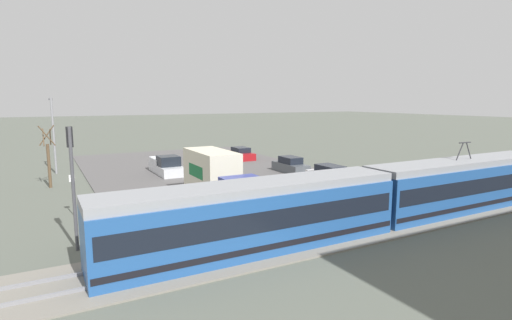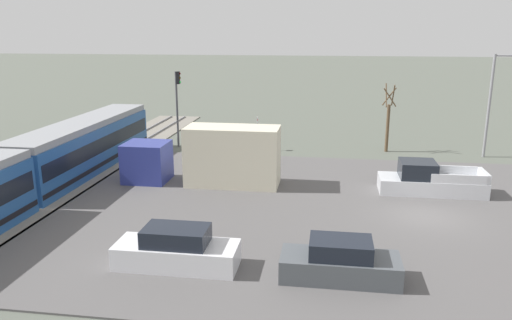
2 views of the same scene
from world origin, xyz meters
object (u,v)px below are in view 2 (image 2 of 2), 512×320
(light_rail_tram, at_px, (12,180))
(sedan_car_0, at_px, (340,263))
(box_truck, at_px, (211,157))
(sedan_car_1, at_px, (177,250))
(street_lamp_near_crossing, at_px, (493,98))
(street_tree, at_px, (388,121))
(pickup_truck, at_px, (429,181))
(no_parking_sign, at_px, (257,130))
(traffic_light_pole, at_px, (178,99))

(light_rail_tram, bearing_deg, sedan_car_0, -107.26)
(light_rail_tram, height_order, box_truck, light_rail_tram)
(sedan_car_0, xyz_separation_m, sedan_car_1, (0.09, 6.20, 0.02))
(box_truck, bearing_deg, street_lamp_near_crossing, -62.46)
(box_truck, relative_size, street_lamp_near_crossing, 1.26)
(street_tree, bearing_deg, light_rail_tram, 128.31)
(pickup_truck, distance_m, sedan_car_1, 15.61)
(street_lamp_near_crossing, height_order, no_parking_sign, street_lamp_near_crossing)
(sedan_car_0, distance_m, traffic_light_pole, 23.79)
(pickup_truck, bearing_deg, street_tree, 7.42)
(no_parking_sign, bearing_deg, street_tree, -83.78)
(sedan_car_0, height_order, street_lamp_near_crossing, street_lamp_near_crossing)
(street_tree, distance_m, street_lamp_near_crossing, 7.34)
(street_tree, bearing_deg, sedan_car_0, 169.77)
(pickup_truck, relative_size, traffic_light_pole, 0.97)
(box_truck, xyz_separation_m, sedan_car_0, (-10.77, -7.36, -0.96))
(sedan_car_0, distance_m, sedan_car_1, 6.20)
(traffic_light_pole, bearing_deg, street_lamp_near_crossing, -89.83)
(street_tree, height_order, street_lamp_near_crossing, street_lamp_near_crossing)
(street_tree, bearing_deg, sedan_car_1, 154.40)
(box_truck, height_order, street_lamp_near_crossing, street_lamp_near_crossing)
(pickup_truck, relative_size, street_lamp_near_crossing, 0.78)
(pickup_truck, xyz_separation_m, street_tree, (10.03, 1.31, 1.57))
(sedan_car_1, xyz_separation_m, street_lamp_near_crossing, (20.15, -17.02, 3.55))
(street_tree, bearing_deg, street_lamp_near_crossing, -95.44)
(pickup_truck, relative_size, no_parking_sign, 2.21)
(pickup_truck, height_order, street_lamp_near_crossing, street_lamp_near_crossing)
(light_rail_tram, distance_m, no_parking_sign, 18.04)
(box_truck, height_order, pickup_truck, box_truck)
(street_tree, relative_size, street_lamp_near_crossing, 0.69)
(box_truck, height_order, no_parking_sign, box_truck)
(no_parking_sign, bearing_deg, pickup_truck, -129.08)
(box_truck, distance_m, pickup_truck, 12.47)
(traffic_light_pole, bearing_deg, light_rail_tram, 164.95)
(sedan_car_1, height_order, no_parking_sign, no_parking_sign)
(light_rail_tram, relative_size, sedan_car_1, 6.41)
(box_truck, xyz_separation_m, sedan_car_1, (-10.68, -1.15, -0.94))
(light_rail_tram, distance_m, sedan_car_0, 17.09)
(light_rail_tram, distance_m, sedan_car_1, 11.28)
(sedan_car_1, height_order, street_tree, street_tree)
(box_truck, bearing_deg, traffic_light_pole, 27.39)
(light_rail_tram, relative_size, box_truck, 3.29)
(sedan_car_0, xyz_separation_m, street_lamp_near_crossing, (20.25, -10.82, 3.57))
(street_tree, bearing_deg, pickup_truck, -172.58)
(street_lamp_near_crossing, bearing_deg, box_truck, 117.54)
(sedan_car_0, bearing_deg, street_tree, -10.23)
(light_rail_tram, relative_size, street_lamp_near_crossing, 4.13)
(pickup_truck, height_order, no_parking_sign, no_parking_sign)
(no_parking_sign, bearing_deg, sedan_car_1, 179.32)
(sedan_car_1, height_order, traffic_light_pole, traffic_light_pole)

